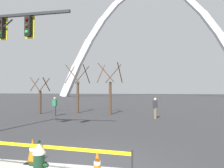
# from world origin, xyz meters

# --- Properties ---
(ground_plane) EXTENTS (240.00, 240.00, 0.00)m
(ground_plane) POSITION_xyz_m (0.00, 0.00, 0.00)
(ground_plane) COLOR #333335
(fire_hydrant) EXTENTS (0.46, 0.48, 0.99)m
(fire_hydrant) POSITION_xyz_m (-0.56, -1.43, 0.47)
(fire_hydrant) COLOR black
(fire_hydrant) RESTS_ON ground
(caution_tape_barrier) EXTENTS (4.39, 0.38, 0.90)m
(caution_tape_barrier) POSITION_xyz_m (-0.53, -1.33, 0.61)
(caution_tape_barrier) COLOR #232326
(caution_tape_barrier) RESTS_ON ground
(traffic_cone_by_hydrant) EXTENTS (0.36, 0.36, 0.73)m
(traffic_cone_by_hydrant) POSITION_xyz_m (-1.48, -0.25, 0.36)
(traffic_cone_by_hydrant) COLOR black
(traffic_cone_by_hydrant) RESTS_ON ground
(traffic_cone_mid_sidewalk) EXTENTS (0.36, 0.36, 0.73)m
(traffic_cone_mid_sidewalk) POSITION_xyz_m (0.74, -1.01, 0.36)
(traffic_cone_mid_sidewalk) COLOR black
(traffic_cone_mid_sidewalk) RESTS_ON ground
(monument_arch) EXTENTS (60.95, 2.35, 36.66)m
(monument_arch) POSITION_xyz_m (0.00, 63.30, 16.59)
(monument_arch) COLOR silver
(monument_arch) RESTS_ON ground
(tree_far_left) EXTENTS (1.56, 1.57, 3.35)m
(tree_far_left) POSITION_xyz_m (-8.47, 12.11, 1.49)
(tree_far_left) COLOR #473323
(tree_far_left) RESTS_ON ground
(tree_left_mid) EXTENTS (2.10, 2.11, 4.57)m
(tree_left_mid) POSITION_xyz_m (-5.31, 13.47, 2.03)
(tree_left_mid) COLOR #473323
(tree_left_mid) RESTS_ON ground
(tree_center_left) EXTENTS (2.11, 2.12, 4.58)m
(tree_center_left) POSITION_xyz_m (-2.00, 12.83, 2.04)
(tree_center_left) COLOR #473323
(tree_center_left) RESTS_ON ground
(pedestrian_walking_left) EXTENTS (0.39, 0.37, 1.59)m
(pedestrian_walking_left) POSITION_xyz_m (1.98, 10.67, 0.82)
(pedestrian_walking_left) COLOR brown
(pedestrian_walking_left) RESTS_ON ground
(pedestrian_standing_center) EXTENTS (0.37, 0.27, 1.59)m
(pedestrian_standing_center) POSITION_xyz_m (-6.31, 10.73, 0.82)
(pedestrian_standing_center) COLOR #38383D
(pedestrian_standing_center) RESTS_ON ground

